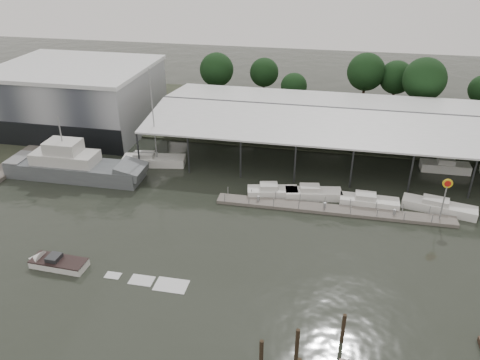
% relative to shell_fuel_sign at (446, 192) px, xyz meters
% --- Properties ---
extents(ground, '(200.00, 200.00, 0.00)m').
position_rel_shell_fuel_sign_xyz_m(ground, '(-27.00, -9.99, -3.93)').
color(ground, black).
rests_on(ground, ground).
extents(land_strip_far, '(140.00, 30.00, 0.30)m').
position_rel_shell_fuel_sign_xyz_m(land_strip_far, '(-27.00, 32.01, -3.83)').
color(land_strip_far, '#36392B').
rests_on(land_strip_far, ground).
extents(land_strip_west, '(20.00, 40.00, 0.30)m').
position_rel_shell_fuel_sign_xyz_m(land_strip_west, '(-67.00, 20.01, -3.83)').
color(land_strip_west, '#36392B').
rests_on(land_strip_west, ground).
extents(storage_warehouse, '(24.50, 20.50, 10.50)m').
position_rel_shell_fuel_sign_xyz_m(storage_warehouse, '(-55.00, 19.95, 1.36)').
color(storage_warehouse, '#999DA3').
rests_on(storage_warehouse, ground).
extents(covered_boat_shed, '(58.24, 24.00, 6.96)m').
position_rel_shell_fuel_sign_xyz_m(covered_boat_shed, '(-10.00, 18.01, 2.20)').
color(covered_boat_shed, white).
rests_on(covered_boat_shed, ground).
extents(trawler_dock, '(3.00, 18.00, 0.50)m').
position_rel_shell_fuel_sign_xyz_m(trawler_dock, '(-57.00, 4.01, -3.68)').
color(trawler_dock, slate).
rests_on(trawler_dock, ground).
extents(floating_dock, '(28.00, 2.00, 1.40)m').
position_rel_shell_fuel_sign_xyz_m(floating_dock, '(-12.00, 0.01, -3.72)').
color(floating_dock, slate).
rests_on(floating_dock, ground).
extents(shell_fuel_sign, '(1.10, 0.18, 5.55)m').
position_rel_shell_fuel_sign_xyz_m(shell_fuel_sign, '(0.00, 0.00, 0.00)').
color(shell_fuel_sign, gray).
rests_on(shell_fuel_sign, ground).
extents(grey_trawler, '(19.14, 4.63, 8.84)m').
position_rel_shell_fuel_sign_xyz_m(grey_trawler, '(-46.34, 2.19, -2.35)').
color(grey_trawler, '#565C5F').
rests_on(grey_trawler, ground).
extents(white_sailboat, '(9.08, 3.95, 14.04)m').
position_rel_shell_fuel_sign_xyz_m(white_sailboat, '(-37.57, 7.99, -3.26)').
color(white_sailboat, white).
rests_on(white_sailboat, ground).
extents(speedboat_underway, '(17.28, 2.91, 2.00)m').
position_rel_shell_fuel_sign_xyz_m(speedboat_underway, '(-38.83, -16.01, -3.53)').
color(speedboat_underway, white).
rests_on(speedboat_underway, ground).
extents(moored_cruiser_0, '(6.56, 3.38, 1.70)m').
position_rel_shell_fuel_sign_xyz_m(moored_cruiser_0, '(-19.62, 2.26, -3.31)').
color(moored_cruiser_0, white).
rests_on(moored_cruiser_0, ground).
extents(moored_cruiser_1, '(7.21, 3.32, 1.70)m').
position_rel_shell_fuel_sign_xyz_m(moored_cruiser_1, '(-14.56, 2.82, -3.31)').
color(moored_cruiser_1, white).
rests_on(moored_cruiser_1, ground).
extents(moored_cruiser_2, '(7.03, 2.46, 1.70)m').
position_rel_shell_fuel_sign_xyz_m(moored_cruiser_2, '(-7.81, 2.13, -3.31)').
color(moored_cruiser_2, white).
rests_on(moored_cruiser_2, ground).
extents(moored_cruiser_3, '(8.64, 4.04, 1.70)m').
position_rel_shell_fuel_sign_xyz_m(moored_cruiser_3, '(0.27, 2.54, -3.31)').
color(moored_cruiser_3, white).
rests_on(moored_cruiser_3, ground).
extents(horizon_tree_line, '(70.62, 12.25, 11.04)m').
position_rel_shell_fuel_sign_xyz_m(horizon_tree_line, '(-4.80, 37.85, 2.32)').
color(horizon_tree_line, '#2F1F15').
rests_on(horizon_tree_line, ground).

